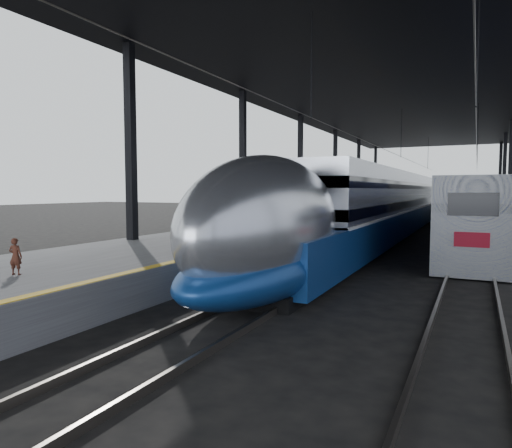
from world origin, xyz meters
The scene contains 8 objects.
ground centered at (0.00, 0.00, 0.00)m, with size 160.00×160.00×0.00m, color black.
platform centered at (-3.50, 20.00, 0.50)m, with size 6.00×80.00×1.00m, color #4C4C4F.
yellow_strip centered at (-0.70, 20.00, 1.00)m, with size 0.30×80.00×0.01m, color gold.
rails centered at (4.50, 20.00, 0.08)m, with size 6.52×80.00×0.16m.
canopy centered at (1.90, 20.00, 9.12)m, with size 18.00×75.00×9.47m.
tgv_train centered at (2.00, 29.17, 1.94)m, with size 2.90×65.20×4.15m.
second_train centered at (7.00, 34.26, 1.81)m, with size 2.59×56.05×3.57m.
child centered at (-2.96, -2.45, 1.45)m, with size 0.33×0.22×0.91m, color #462217.
Camera 1 is at (7.12, -9.79, 3.07)m, focal length 32.00 mm.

